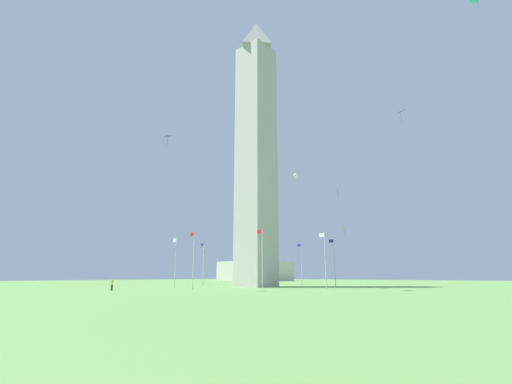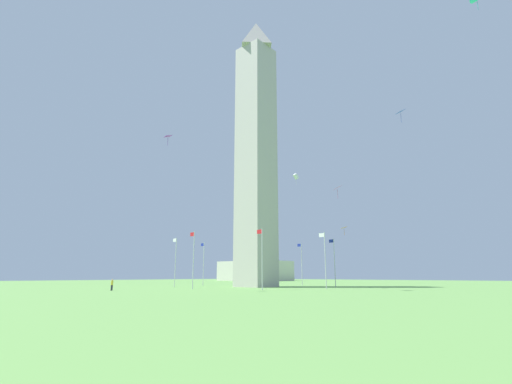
{
  "view_description": "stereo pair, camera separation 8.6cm",
  "coord_description": "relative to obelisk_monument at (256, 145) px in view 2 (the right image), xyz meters",
  "views": [
    {
      "loc": [
        -49.24,
        55.78,
        2.2
      ],
      "look_at": [
        0.0,
        0.0,
        18.74
      ],
      "focal_mm": 26.35,
      "sensor_mm": 36.0,
      "label": 1
    },
    {
      "loc": [
        -49.3,
        55.72,
        2.2
      ],
      "look_at": [
        0.0,
        0.0,
        18.74
      ],
      "focal_mm": 26.35,
      "sensor_mm": 36.0,
      "label": 2
    }
  ],
  "objects": [
    {
      "name": "flagpole_s",
      "position": [
        -15.52,
        0.0,
        -23.8
      ],
      "size": [
        1.12,
        0.14,
        9.38
      ],
      "color": "silver",
      "rests_on": "ground"
    },
    {
      "name": "kite_white_box",
      "position": [
        -9.17,
        -1.13,
        -8.29
      ],
      "size": [
        0.78,
        1.18,
        2.17
      ],
      "color": "white"
    },
    {
      "name": "flagpole_e",
      "position": [
        0.05,
        15.57,
        -23.8
      ],
      "size": [
        1.12,
        0.14,
        9.38
      ],
      "color": "silver",
      "rests_on": "ground"
    },
    {
      "name": "kite_purple_diamond",
      "position": [
        -3.02,
        23.88,
        -5.83
      ],
      "size": [
        1.21,
        1.18,
        1.64
      ],
      "color": "purple"
    },
    {
      "name": "kite_blue_diamond",
      "position": [
        -30.8,
        1.94,
        -2.67
      ],
      "size": [
        1.64,
        1.6,
        2.03
      ],
      "color": "blue"
    },
    {
      "name": "flagpole_se",
      "position": [
        -10.96,
        11.01,
        -23.8
      ],
      "size": [
        1.12,
        0.14,
        9.38
      ],
      "color": "silver",
      "rests_on": "ground"
    },
    {
      "name": "flagpole_ne",
      "position": [
        11.06,
        11.01,
        -23.8
      ],
      "size": [
        1.12,
        0.14,
        9.38
      ],
      "color": "silver",
      "rests_on": "ground"
    },
    {
      "name": "flagpole_n",
      "position": [
        15.62,
        0.0,
        -23.8
      ],
      "size": [
        1.12,
        0.14,
        9.38
      ],
      "color": "silver",
      "rests_on": "ground"
    },
    {
      "name": "person_yellow_shirt",
      "position": [
        4.43,
        27.12,
        -28.07
      ],
      "size": [
        0.32,
        0.32,
        1.66
      ],
      "rotation": [
        0.0,
        0.0,
        -1.18
      ],
      "color": "#2D2D38",
      "rests_on": "ground"
    },
    {
      "name": "obelisk_monument",
      "position": [
        0.0,
        0.0,
        0.0
      ],
      "size": [
        6.36,
        6.36,
        57.79
      ],
      "color": "#B7B2A8",
      "rests_on": "ground"
    },
    {
      "name": "kite_orange_diamond",
      "position": [
        -16.77,
        -4.85,
        -18.42
      ],
      "size": [
        1.34,
        1.35,
        1.52
      ],
      "color": "orange"
    },
    {
      "name": "flagpole_w",
      "position": [
        0.05,
        -15.57,
        -23.8
      ],
      "size": [
        1.12,
        0.14,
        9.38
      ],
      "color": "silver",
      "rests_on": "ground"
    },
    {
      "name": "flagpole_nw",
      "position": [
        11.06,
        -11.01,
        -23.8
      ],
      "size": [
        1.12,
        0.14,
        9.38
      ],
      "color": "silver",
      "rests_on": "ground"
    },
    {
      "name": "distant_building",
      "position": [
        57.8,
        -64.64,
        -24.92
      ],
      "size": [
        27.94,
        17.63,
        7.96
      ],
      "color": "beige",
      "rests_on": "ground"
    },
    {
      "name": "kite_pink_diamond",
      "position": [
        -21.0,
        4.51,
        -13.37
      ],
      "size": [
        1.66,
        1.64,
        2.05
      ],
      "color": "pink"
    },
    {
      "name": "ground_plane",
      "position": [
        0.0,
        0.0,
        -28.9
      ],
      "size": [
        260.0,
        260.0,
        0.0
      ],
      "primitive_type": "plane",
      "color": "#609347"
    },
    {
      "name": "flagpole_sw",
      "position": [
        -10.96,
        -11.01,
        -23.8
      ],
      "size": [
        1.12,
        0.14,
        9.38
      ],
      "color": "silver",
      "rests_on": "ground"
    }
  ]
}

